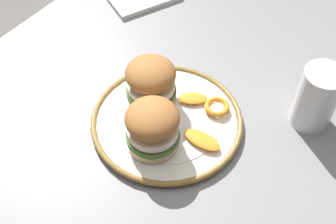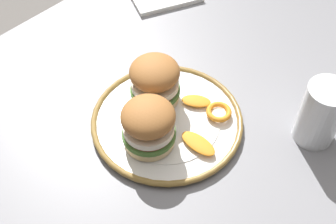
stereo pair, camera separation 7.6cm
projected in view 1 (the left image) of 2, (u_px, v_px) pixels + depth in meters
name	position (u px, v px, depth m)	size (l,w,h in m)	color
dining_table	(182.00, 130.00, 1.01)	(1.45, 0.96, 0.72)	gray
dinner_plate	(168.00, 122.00, 0.91)	(0.31, 0.31, 0.02)	white
sandwich_half_left	(153.00, 126.00, 0.82)	(0.14, 0.14, 0.10)	beige
sandwich_half_right	(151.00, 82.00, 0.89)	(0.14, 0.14, 0.10)	beige
orange_peel_curled	(217.00, 107.00, 0.91)	(0.07, 0.07, 0.01)	orange
orange_peel_strip_long	(202.00, 140.00, 0.86)	(0.04, 0.08, 0.01)	orange
orange_peel_strip_short	(193.00, 98.00, 0.93)	(0.06, 0.07, 0.01)	orange
drinking_glass	(315.00, 101.00, 0.88)	(0.08, 0.08, 0.14)	white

